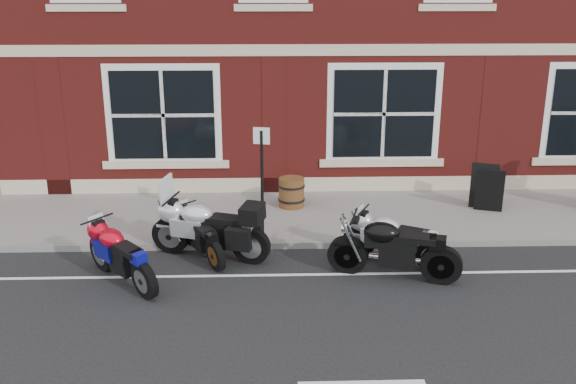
% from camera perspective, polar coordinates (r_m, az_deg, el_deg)
% --- Properties ---
extents(ground, '(80.00, 80.00, 0.00)m').
position_cam_1_polar(ground, '(11.00, 4.35, -7.75)').
color(ground, black).
rests_on(ground, ground).
extents(sidewalk, '(30.00, 3.00, 0.12)m').
position_cam_1_polar(sidewalk, '(13.73, 3.06, -2.13)').
color(sidewalk, slate).
rests_on(sidewalk, ground).
extents(kerb, '(30.00, 0.16, 0.12)m').
position_cam_1_polar(kerb, '(12.26, 3.67, -4.64)').
color(kerb, slate).
rests_on(kerb, ground).
extents(moto_touring_silver, '(2.21, 0.93, 1.51)m').
position_cam_1_polar(moto_touring_silver, '(11.69, -7.24, -2.98)').
color(moto_touring_silver, black).
rests_on(moto_touring_silver, ground).
extents(moto_sport_red, '(1.44, 1.66, 0.93)m').
position_cam_1_polar(moto_sport_red, '(11.00, -14.57, -5.24)').
color(moto_sport_red, black).
rests_on(moto_sport_red, ground).
extents(moto_sport_black, '(1.03, 1.65, 0.83)m').
position_cam_1_polar(moto_sport_black, '(11.76, -7.82, -3.59)').
color(moto_sport_black, black).
rests_on(moto_sport_black, ground).
extents(moto_sport_silver, '(1.77, 1.08, 0.89)m').
position_cam_1_polar(moto_sport_silver, '(11.51, 9.37, -3.97)').
color(moto_sport_silver, black).
rests_on(moto_sport_silver, ground).
extents(moto_naked_black, '(2.20, 0.81, 1.02)m').
position_cam_1_polar(moto_naked_black, '(10.94, 9.20, -4.73)').
color(moto_naked_black, black).
rests_on(moto_naked_black, ground).
extents(a_board_sign, '(0.68, 0.56, 0.98)m').
position_cam_1_polar(a_board_sign, '(14.41, 17.25, 0.33)').
color(a_board_sign, black).
rests_on(a_board_sign, sidewalk).
extents(barrel_planter, '(0.58, 0.58, 0.65)m').
position_cam_1_polar(barrel_planter, '(14.00, 0.31, -0.04)').
color(barrel_planter, '#4C2614').
rests_on(barrel_planter, sidewalk).
extents(parking_sign, '(0.31, 0.09, 2.18)m').
position_cam_1_polar(parking_sign, '(11.89, -2.32, 1.41)').
color(parking_sign, black).
rests_on(parking_sign, sidewalk).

